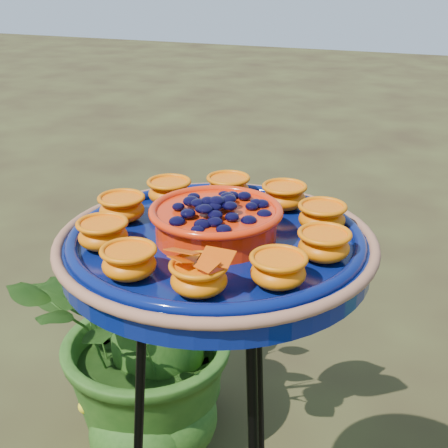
# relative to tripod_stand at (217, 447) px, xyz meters

# --- Properties ---
(tripod_stand) EXTENTS (0.43, 0.43, 0.98)m
(tripod_stand) POSITION_rel_tripod_stand_xyz_m (0.00, 0.00, 0.00)
(tripod_stand) COLOR black
(tripod_stand) RESTS_ON ground
(feeder_dish) EXTENTS (0.60, 0.60, 0.12)m
(feeder_dish) POSITION_rel_tripod_stand_xyz_m (0.00, -0.00, 0.43)
(feeder_dish) COLOR #06124F
(feeder_dish) RESTS_ON tripod_stand
(shrub_back_left) EXTENTS (1.04, 1.01, 0.88)m
(shrub_back_left) POSITION_rel_tripod_stand_xyz_m (-0.43, 0.59, -0.16)
(shrub_back_left) COLOR #204813
(shrub_back_left) RESTS_ON ground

